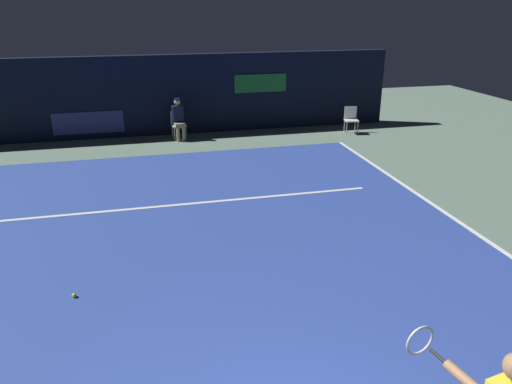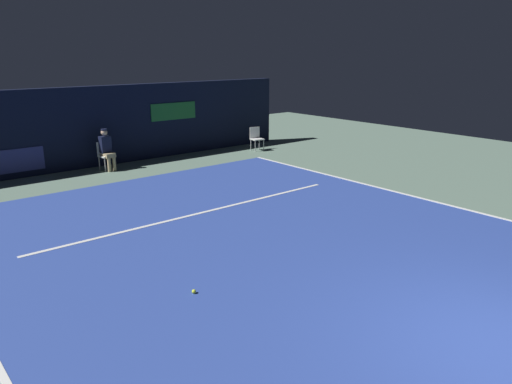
% 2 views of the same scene
% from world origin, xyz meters
% --- Properties ---
extents(ground_plane, '(30.57, 30.57, 0.00)m').
position_xyz_m(ground_plane, '(0.00, 5.04, 0.00)').
color(ground_plane, slate).
extents(court_surface, '(10.26, 12.08, 0.01)m').
position_xyz_m(court_surface, '(0.00, 5.04, 0.01)').
color(court_surface, '#2D479E').
rests_on(court_surface, ground).
extents(line_sideline_left, '(0.10, 12.08, 0.01)m').
position_xyz_m(line_sideline_left, '(5.08, 5.04, 0.01)').
color(line_sideline_left, white).
rests_on(line_sideline_left, court_surface).
extents(line_service, '(8.00, 0.10, 0.01)m').
position_xyz_m(line_service, '(0.00, 7.16, 0.01)').
color(line_service, white).
rests_on(line_service, court_surface).
extents(back_wall, '(15.21, 0.33, 2.60)m').
position_xyz_m(back_wall, '(-0.00, 13.55, 1.30)').
color(back_wall, black).
rests_on(back_wall, ground).
extents(line_judge_on_chair, '(0.49, 0.56, 1.32)m').
position_xyz_m(line_judge_on_chair, '(0.16, 12.72, 0.69)').
color(line_judge_on_chair, white).
rests_on(line_judge_on_chair, ground).
extents(courtside_chair_near, '(0.50, 0.48, 0.88)m').
position_xyz_m(courtside_chair_near, '(5.91, 12.19, 0.50)').
color(courtside_chair_near, white).
rests_on(courtside_chair_near, ground).
extents(tennis_ball, '(0.07, 0.07, 0.07)m').
position_xyz_m(tennis_ball, '(-2.25, 3.91, 0.05)').
color(tennis_ball, '#CCE033').
rests_on(tennis_ball, court_surface).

